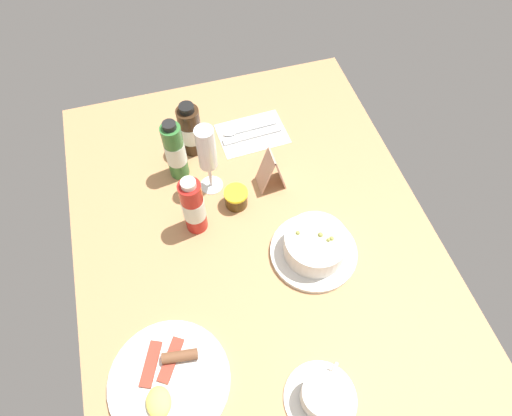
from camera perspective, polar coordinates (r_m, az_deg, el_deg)
name	(u,v)px	position (r cm, az deg, el deg)	size (l,w,h in cm)	color
ground_plane	(255,239)	(106.71, -0.17, -4.05)	(110.00, 84.00, 3.00)	#B27F51
porridge_bowl	(315,246)	(101.04, 7.60, -4.88)	(20.10, 20.10, 7.81)	silver
cutlery_setting	(251,133)	(124.04, -0.69, 9.59)	(13.92, 19.01, 0.90)	silver
coffee_cup	(322,396)	(91.68, 8.50, -22.80)	(14.25, 14.25, 6.17)	silver
wine_glass	(207,152)	(103.32, -6.37, 7.23)	(5.78, 5.78, 20.56)	white
jam_jar	(236,198)	(108.19, -2.58, 1.32)	(5.82, 5.82, 4.97)	#412C0D
sauce_bottle_green	(175,151)	(110.87, -10.37, 7.21)	(5.05, 5.05, 18.26)	#337233
sauce_bottle_brown	(190,130)	(116.60, -8.46, 9.90)	(5.85, 5.85, 15.79)	#382314
sauce_bottle_red	(193,207)	(100.78, -8.08, 0.19)	(5.22, 5.22, 17.83)	#B21E19
breakfast_plate	(169,381)	(94.72, -11.16, -21.04)	(24.07, 24.07, 3.70)	silver
menu_card	(271,170)	(109.28, 2.00, 4.97)	(5.50, 6.78, 11.36)	#D0A08B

